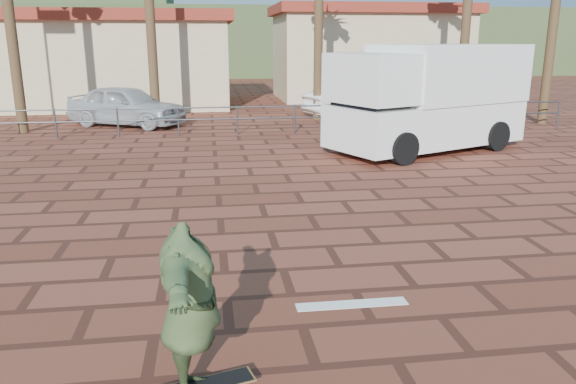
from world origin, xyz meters
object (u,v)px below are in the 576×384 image
object	(u,v)px
campervan	(429,96)
car_silver	(126,106)
car_white	(350,100)
skateboarder	(190,307)

from	to	relation	value
campervan	car_silver	xyz separation A→B (m)	(-9.46, 6.30, -0.83)
car_silver	car_white	size ratio (longest dim) A/B	1.11
campervan	car_white	world-z (taller)	campervan
skateboarder	campervan	world-z (taller)	campervan
skateboarder	car_silver	world-z (taller)	skateboarder
skateboarder	car_silver	size ratio (longest dim) A/B	0.43
campervan	car_white	bearing A→B (deg)	68.34
car_silver	car_white	distance (m)	9.30
campervan	skateboarder	bearing A→B (deg)	-144.58
campervan	car_silver	distance (m)	11.40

